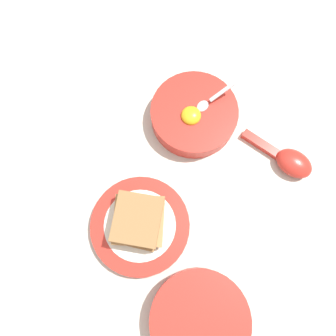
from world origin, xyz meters
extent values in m
plane|color=beige|center=(0.00, 0.00, 0.00)|extent=(3.00, 3.00, 0.00)
cylinder|color=red|center=(0.11, 0.05, 0.02)|extent=(0.17, 0.17, 0.04)
cylinder|color=white|center=(0.11, 0.05, 0.03)|extent=(0.14, 0.14, 0.02)
ellipsoid|color=yellow|center=(0.10, 0.05, 0.04)|extent=(0.04, 0.04, 0.02)
cylinder|color=black|center=(0.11, 0.03, 0.04)|extent=(0.04, 0.04, 0.00)
ellipsoid|color=silver|center=(0.13, 0.04, 0.04)|extent=(0.03, 0.02, 0.01)
cube|color=silver|center=(0.17, 0.03, 0.06)|extent=(0.05, 0.02, 0.03)
cylinder|color=red|center=(-0.11, -0.02, 0.01)|extent=(0.18, 0.18, 0.02)
cylinder|color=white|center=(-0.11, -0.02, 0.02)|extent=(0.13, 0.13, 0.00)
cube|color=#9E7042|center=(-0.11, -0.02, 0.03)|extent=(0.12, 0.11, 0.01)
cube|color=tan|center=(-0.11, -0.02, 0.04)|extent=(0.12, 0.12, 0.01)
cube|color=#9E7042|center=(-0.11, -0.02, 0.05)|extent=(0.12, 0.11, 0.01)
ellipsoid|color=red|center=(0.17, -0.15, 0.02)|extent=(0.06, 0.08, 0.03)
cube|color=red|center=(0.16, -0.08, 0.01)|extent=(0.03, 0.08, 0.01)
cylinder|color=red|center=(-0.15, -0.21, 0.02)|extent=(0.16, 0.16, 0.04)
cylinder|color=white|center=(-0.15, -0.21, 0.03)|extent=(0.13, 0.13, 0.01)
camera|label=1|loc=(-0.11, -0.10, 0.61)|focal=35.00mm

